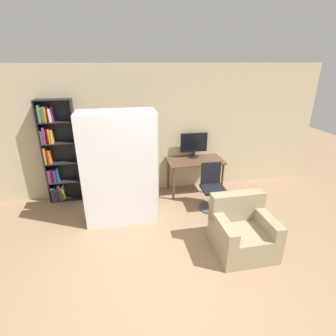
% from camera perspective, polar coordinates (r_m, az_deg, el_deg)
% --- Properties ---
extents(ground_plane, '(16.00, 16.00, 0.00)m').
position_cam_1_polar(ground_plane, '(3.64, 0.84, -26.26)').
color(ground_plane, '#937556').
extents(wall_back, '(8.00, 0.06, 2.70)m').
position_cam_1_polar(wall_back, '(5.62, -5.66, 7.92)').
color(wall_back, '#C6B793').
rests_on(wall_back, ground).
extents(desk, '(1.19, 0.67, 0.76)m').
position_cam_1_polar(desk, '(5.70, 5.92, 0.78)').
color(desk, brown).
rests_on(desk, ground).
extents(monitor, '(0.60, 0.23, 0.54)m').
position_cam_1_polar(monitor, '(5.75, 5.67, 5.24)').
color(monitor, black).
rests_on(monitor, desk).
extents(office_chair, '(0.52, 0.52, 0.91)m').
position_cam_1_polar(office_chair, '(5.25, 9.59, -4.92)').
color(office_chair, '#4C4C51').
rests_on(office_chair, ground).
extents(bookshelf, '(0.66, 0.27, 2.08)m').
position_cam_1_polar(bookshelf, '(5.68, -23.00, 3.02)').
color(bookshelf, black).
rests_on(bookshelf, ground).
extents(mattress_near, '(1.27, 0.32, 2.00)m').
position_cam_1_polar(mattress_near, '(4.45, -10.32, -0.95)').
color(mattress_near, silver).
rests_on(mattress_near, ground).
extents(mattress_far, '(1.27, 0.31, 2.00)m').
position_cam_1_polar(mattress_far, '(4.75, -10.43, 0.53)').
color(mattress_far, silver).
rests_on(mattress_far, ground).
extents(armchair, '(0.85, 0.80, 0.85)m').
position_cam_1_polar(armchair, '(4.27, 15.77, -13.08)').
color(armchair, gray).
rests_on(armchair, ground).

